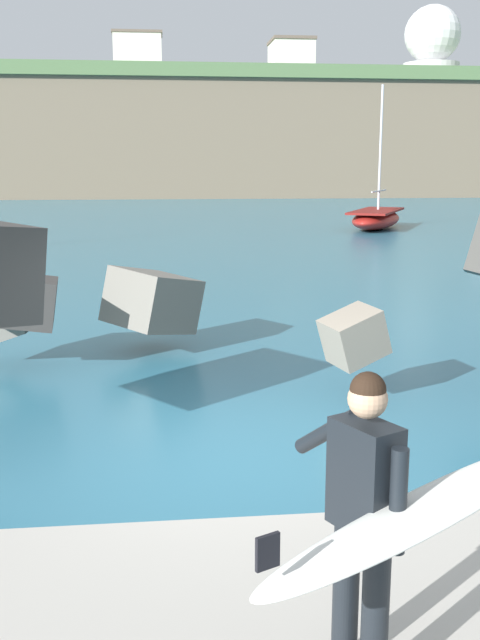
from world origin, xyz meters
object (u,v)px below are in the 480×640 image
Objects in this scene: mooring_buoy_middle at (479,250)px; station_building_west at (138,62)px; station_building_central at (291,60)px; surfer_with_board at (382,511)px; boat_near_right at (376,218)px; radar_dome at (432,46)px.

mooring_buoy_middle is 0.07× the size of station_building_west.
station_building_central is (16.24, -13.34, -1.31)m from station_building_west.
surfer_with_board is 33.11m from boat_near_right.
station_building_west is (-33.60, 7.63, -1.16)m from radar_dome.
boat_near_right is at bearing -112.38° from radar_dome.
station_building_central is at bearing -161.80° from radar_dome.
mooring_buoy_middle is at bearing 64.77° from surfer_with_board.
station_building_west is 1.23× the size of station_building_central.
mooring_buoy_middle is at bearing -88.43° from boat_near_right.
radar_dome is 1.66× the size of station_building_central.
surfer_with_board is 22.77m from mooring_buoy_middle.
surfer_with_board is at bearing -106.48° from boat_near_right.
station_building_central is at bearing 85.26° from boat_near_right.
mooring_buoy_middle is 0.08× the size of station_building_central.
surfer_with_board is at bearing -99.66° from station_building_central.
boat_near_right is 62.02m from station_building_west.
surfer_with_board is 79.47m from station_building_central.
boat_near_right is (9.39, 31.74, -0.76)m from surfer_with_board.
boat_near_right is 15.38× the size of mooring_buoy_middle.
mooring_buoy_middle is 58.50m from station_building_central.
radar_dome reaches higher than mooring_buoy_middle.
boat_near_right is 1.01× the size of station_building_west.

